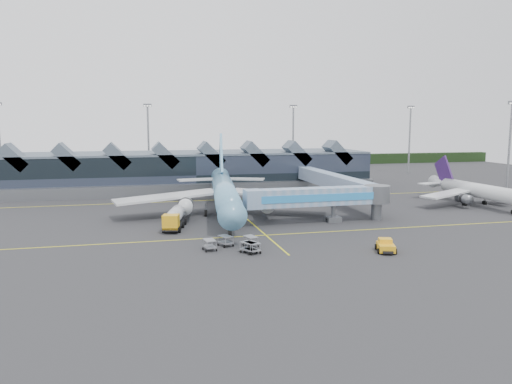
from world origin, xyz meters
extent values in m
plane|color=#2A2A2C|center=(0.00, 0.00, 0.00)|extent=(260.00, 260.00, 0.00)
cube|color=yellow|center=(0.00, -8.00, 0.01)|extent=(120.00, 0.25, 0.01)
cube|color=yellow|center=(0.00, 28.00, 0.01)|extent=(120.00, 0.25, 0.01)
cube|color=yellow|center=(0.00, 10.00, 0.01)|extent=(0.25, 60.00, 0.01)
cube|color=black|center=(0.00, 110.00, 2.00)|extent=(260.00, 4.00, 4.00)
cube|color=black|center=(-5.00, 48.00, 4.50)|extent=(90.00, 20.00, 9.00)
cube|color=#505D6B|center=(-5.00, 48.00, 9.20)|extent=(90.00, 20.00, 0.60)
cube|color=slate|center=(-5.00, 37.00, 1.30)|extent=(90.00, 2.50, 2.60)
cube|color=#505D6B|center=(-45.00, 41.00, 9.30)|extent=(6.43, 6.00, 6.43)
cube|color=#505D6B|center=(-34.00, 41.00, 9.30)|extent=(6.43, 6.00, 6.43)
cube|color=#505D6B|center=(-23.00, 41.00, 9.30)|extent=(6.43, 6.00, 6.43)
cube|color=#505D6B|center=(-12.00, 41.00, 9.30)|extent=(6.43, 6.00, 6.43)
cube|color=#505D6B|center=(-1.00, 41.00, 9.30)|extent=(6.43, 6.00, 6.43)
cube|color=#505D6B|center=(10.00, 41.00, 9.30)|extent=(6.43, 6.00, 6.43)
cube|color=#505D6B|center=(21.00, 41.00, 9.30)|extent=(6.43, 6.00, 6.43)
cube|color=#505D6B|center=(32.00, 41.00, 9.30)|extent=(6.43, 6.00, 6.43)
cylinder|color=gray|center=(-55.00, 70.00, 11.00)|extent=(0.56, 0.56, 22.00)
cylinder|color=gray|center=(-15.00, 72.00, 11.00)|extent=(0.56, 0.56, 22.00)
cube|color=slate|center=(-15.00, 72.00, 22.00)|extent=(2.40, 0.50, 0.90)
cylinder|color=gray|center=(30.00, 72.00, 11.00)|extent=(0.56, 0.56, 22.00)
cube|color=slate|center=(30.00, 72.00, 22.00)|extent=(2.40, 0.50, 0.90)
cylinder|color=gray|center=(70.00, 70.00, 11.00)|extent=(0.56, 0.56, 22.00)
cube|color=slate|center=(70.00, 70.00, 22.00)|extent=(2.40, 0.50, 0.90)
cylinder|color=gray|center=(75.00, 30.00, 11.00)|extent=(0.56, 0.56, 22.00)
cube|color=slate|center=(75.00, 30.00, 22.00)|extent=(2.40, 0.50, 0.90)
cylinder|color=#65A8CD|center=(-3.43, 7.83, 4.44)|extent=(8.49, 33.62, 4.12)
cone|color=#65A8CD|center=(-6.01, -11.55, 4.44)|extent=(4.84, 6.21, 4.12)
cube|color=black|center=(-6.11, -12.26, 5.31)|extent=(1.60, 0.54, 0.48)
cone|color=#65A8CD|center=(-0.73, 28.15, 4.75)|extent=(5.09, 8.10, 4.12)
cube|color=silver|center=(-13.69, 10.59, 3.72)|extent=(19.53, 9.48, 1.36)
cube|color=silver|center=(7.19, 7.81, 3.72)|extent=(19.56, 13.67, 1.36)
cylinder|color=silver|center=(-10.71, 6.39, 2.69)|extent=(3.29, 6.01, 2.55)
cylinder|color=silver|center=(3.21, 4.54, 2.69)|extent=(3.29, 6.01, 2.55)
cube|color=#65A8CD|center=(-0.98, 26.26, 9.05)|extent=(1.88, 10.51, 11.35)
cube|color=silver|center=(-5.94, 27.40, 4.75)|extent=(8.90, 4.27, 0.27)
cube|color=silver|center=(4.11, 26.06, 4.75)|extent=(9.21, 6.26, 0.27)
cylinder|color=slate|center=(-5.51, -7.77, 1.19)|extent=(0.30, 0.30, 2.38)
cylinder|color=slate|center=(-6.71, 9.71, 1.19)|extent=(0.30, 0.30, 2.38)
cylinder|color=slate|center=(0.22, 8.78, 1.19)|extent=(0.30, 0.30, 2.38)
cylinder|color=black|center=(-5.51, -7.77, 0.43)|extent=(0.68, 1.58, 1.53)
cylinder|color=silver|center=(49.29, 7.79, 3.16)|extent=(3.82, 20.64, 2.93)
cone|color=silver|center=(48.75, 20.39, 3.38)|extent=(3.13, 4.81, 2.93)
cube|color=silver|center=(42.40, 8.44, 2.65)|extent=(12.76, 7.84, 0.98)
cube|color=silver|center=(56.11, 9.03, 2.65)|extent=(12.78, 6.94, 0.98)
cylinder|color=slate|center=(44.79, 6.13, 1.92)|extent=(1.97, 3.59, 1.82)
cylinder|color=slate|center=(53.93, 6.53, 1.92)|extent=(1.97, 3.59, 1.82)
cube|color=#361B53|center=(48.80, 19.22, 6.10)|extent=(0.72, 6.60, 7.15)
cube|color=silver|center=(45.49, 19.37, 3.38)|extent=(5.94, 3.55, 0.24)
cube|color=silver|center=(52.09, 19.66, 3.38)|extent=(5.89, 3.13, 0.24)
cylinder|color=slate|center=(46.76, 8.57, 0.85)|extent=(0.27, 0.27, 1.70)
cylinder|color=slate|center=(51.75, 8.78, 0.85)|extent=(0.27, 0.27, 1.70)
cube|color=#6E94B8|center=(10.82, -0.98, 4.57)|extent=(20.53, 3.49, 2.97)
cube|color=#2A89D3|center=(10.85, -2.56, 4.57)|extent=(20.47, 0.55, 1.23)
cube|color=#6E94B8|center=(-0.44, -1.21, 4.57)|extent=(2.73, 3.33, 3.07)
cylinder|color=slate|center=(13.89, -0.91, 2.28)|extent=(0.72, 0.72, 4.57)
cube|color=slate|center=(13.89, -0.91, 0.46)|extent=(2.50, 2.10, 0.92)
cylinder|color=black|center=(12.87, -0.94, 0.36)|extent=(0.43, 0.93, 0.92)
cylinder|color=black|center=(14.91, -0.89, 0.36)|extent=(0.43, 0.93, 0.92)
cylinder|color=slate|center=(22.08, -0.75, 4.57)|extent=(4.50, 4.50, 3.07)
cylinder|color=slate|center=(22.08, -0.75, 2.28)|extent=(1.84, 1.84, 4.57)
cube|color=black|center=(-13.12, 0.06, 0.75)|extent=(4.50, 9.36, 0.50)
cube|color=#F0AB16|center=(-13.93, -3.26, 1.81)|extent=(2.87, 2.72, 2.21)
cube|color=black|center=(-14.12, -4.04, 2.31)|extent=(2.18, 0.67, 1.01)
cylinder|color=silver|center=(-12.83, 1.23, 2.11)|extent=(3.64, 6.22, 2.31)
sphere|color=silver|center=(-12.13, 4.07, 2.11)|extent=(2.21, 2.21, 2.21)
sphere|color=silver|center=(-13.52, -1.60, 2.11)|extent=(2.21, 2.21, 2.21)
cylinder|color=black|center=(-15.06, -2.57, 0.50)|extent=(0.58, 1.06, 1.01)
cylinder|color=black|center=(-12.61, -3.17, 0.50)|extent=(0.58, 1.06, 1.01)
cylinder|color=black|center=(-14.22, 0.85, 0.50)|extent=(0.58, 1.06, 1.01)
cylinder|color=black|center=(-11.77, 0.25, 0.50)|extent=(0.58, 1.06, 1.01)
cylinder|color=black|center=(-13.62, 3.29, 0.50)|extent=(0.58, 1.06, 1.01)
cylinder|color=black|center=(-11.18, 2.69, 0.50)|extent=(0.58, 1.06, 1.01)
cube|color=#F0AB16|center=(12.98, -21.26, 0.66)|extent=(3.03, 3.86, 0.94)
cube|color=#F0AB16|center=(13.16, -20.72, 1.36)|extent=(2.08, 1.96, 0.66)
cube|color=black|center=(12.42, -22.95, 0.42)|extent=(1.48, 1.13, 0.28)
cylinder|color=black|center=(11.60, -21.98, 0.38)|extent=(0.51, 0.80, 0.75)
cylinder|color=black|center=(13.65, -22.67, 0.38)|extent=(0.51, 0.80, 0.75)
cylinder|color=black|center=(12.32, -19.85, 0.38)|extent=(0.51, 0.80, 0.75)
cylinder|color=black|center=(14.36, -20.53, 0.38)|extent=(0.51, 0.80, 0.75)
cube|color=gray|center=(-7.16, -13.31, 0.53)|extent=(2.05, 2.47, 0.14)
cube|color=gray|center=(-7.16, -13.31, 1.44)|extent=(2.05, 2.47, 0.08)
cylinder|color=black|center=(-6.78, -12.32, 0.17)|extent=(0.24, 0.36, 0.35)
cube|color=gray|center=(-3.84, -14.34, 0.53)|extent=(1.89, 2.41, 0.14)
cube|color=gray|center=(-3.84, -14.34, 1.44)|extent=(1.89, 2.41, 0.08)
cylinder|color=black|center=(-3.37, -13.39, 0.17)|extent=(0.21, 0.37, 0.35)
cube|color=gray|center=(-9.65, -15.05, 0.53)|extent=(1.63, 2.28, 0.14)
cube|color=gray|center=(-9.65, -15.05, 1.44)|extent=(1.63, 2.28, 0.08)
cylinder|color=black|center=(-9.04, -14.19, 0.17)|extent=(0.16, 0.36, 0.35)
cube|color=gray|center=(-4.87, -17.65, 0.53)|extent=(2.24, 2.51, 0.14)
cube|color=gray|center=(-4.87, -17.65, 1.44)|extent=(2.24, 2.51, 0.08)
cylinder|color=black|center=(-4.64, -16.62, 0.17)|extent=(0.28, 0.36, 0.35)
cube|color=gray|center=(-4.42, -17.89, 0.53)|extent=(2.04, 2.47, 0.14)
cube|color=gray|center=(-4.42, -17.89, 1.44)|extent=(2.04, 2.47, 0.08)
cylinder|color=black|center=(-4.04, -16.91, 0.17)|extent=(0.24, 0.36, 0.35)
camera|label=1|loc=(-18.96, -79.87, 17.10)|focal=35.00mm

